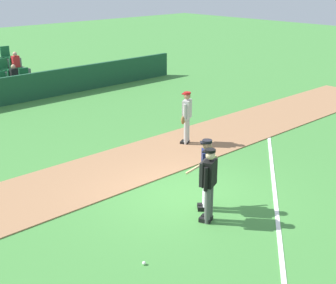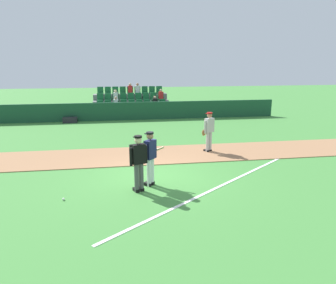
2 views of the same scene
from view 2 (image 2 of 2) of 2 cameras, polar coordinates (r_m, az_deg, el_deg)
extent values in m
plane|color=#42843A|center=(11.39, -2.82, -6.09)|extent=(80.00, 80.00, 0.00)
cube|color=#9E704C|center=(13.92, -4.06, -2.31)|extent=(28.00, 2.78, 0.03)
cube|color=white|center=(11.63, 12.40, -5.96)|extent=(9.58, 7.39, 0.01)
cube|color=#19472D|center=(22.42, -6.17, 5.38)|extent=(20.00, 0.16, 1.20)
cube|color=slate|center=(24.33, -6.39, 4.97)|extent=(5.55, 2.95, 0.30)
cube|color=slate|center=(23.44, -6.30, 5.50)|extent=(5.45, 0.85, 0.40)
cube|color=#196033|center=(23.30, -11.74, 5.86)|extent=(0.44, 0.40, 0.08)
cube|color=#196033|center=(23.49, -11.75, 6.54)|extent=(0.44, 0.08, 0.50)
cube|color=#196033|center=(23.29, -10.39, 5.92)|extent=(0.44, 0.40, 0.08)
cube|color=#196033|center=(23.47, -10.40, 6.60)|extent=(0.44, 0.08, 0.50)
cube|color=#196033|center=(23.28, -9.03, 5.97)|extent=(0.44, 0.40, 0.08)
cube|color=#196033|center=(23.47, -9.05, 6.65)|extent=(0.44, 0.08, 0.50)
cube|color=silver|center=(23.29, -9.05, 6.72)|extent=(0.32, 0.22, 0.52)
sphere|color=tan|center=(23.25, -9.09, 7.58)|extent=(0.20, 0.20, 0.20)
cube|color=#196033|center=(23.29, -7.67, 6.02)|extent=(0.44, 0.40, 0.08)
cube|color=#196033|center=(23.47, -7.70, 6.70)|extent=(0.44, 0.08, 0.50)
cube|color=#196033|center=(23.31, -6.31, 6.07)|extent=(0.44, 0.40, 0.08)
cube|color=#196033|center=(23.50, -6.35, 6.75)|extent=(0.44, 0.08, 0.50)
cube|color=#196033|center=(23.34, -4.95, 6.11)|extent=(0.44, 0.40, 0.08)
cube|color=#196033|center=(23.53, -5.01, 6.79)|extent=(0.44, 0.08, 0.50)
cube|color=#196033|center=(23.39, -3.60, 6.15)|extent=(0.44, 0.40, 0.08)
cube|color=#196033|center=(23.58, -3.66, 6.83)|extent=(0.44, 0.08, 0.50)
cube|color=#196033|center=(23.45, -2.26, 6.19)|extent=(0.44, 0.40, 0.08)
cube|color=#196033|center=(23.63, -2.33, 6.86)|extent=(0.44, 0.08, 0.50)
cube|color=black|center=(23.46, -2.28, 6.93)|extent=(0.32, 0.22, 0.52)
sphere|color=tan|center=(23.42, -2.29, 7.78)|extent=(0.20, 0.20, 0.20)
cube|color=#196033|center=(23.52, -0.92, 6.22)|extent=(0.44, 0.40, 0.08)
cube|color=#196033|center=(23.71, -1.00, 6.89)|extent=(0.44, 0.08, 0.50)
cube|color=slate|center=(24.23, -6.44, 6.72)|extent=(5.45, 0.85, 0.40)
cube|color=#196033|center=(24.10, -11.71, 7.08)|extent=(0.44, 0.40, 0.08)
cube|color=#196033|center=(24.29, -11.72, 7.73)|extent=(0.44, 0.08, 0.50)
cube|color=#196033|center=(24.08, -10.40, 7.14)|extent=(0.44, 0.40, 0.08)
cube|color=#196033|center=(24.27, -10.41, 7.78)|extent=(0.44, 0.08, 0.50)
cube|color=#196033|center=(24.07, -9.08, 7.19)|extent=(0.44, 0.40, 0.08)
cube|color=#196033|center=(24.27, -9.10, 7.83)|extent=(0.44, 0.08, 0.50)
cube|color=silver|center=(24.09, -9.11, 7.91)|extent=(0.32, 0.22, 0.52)
sphere|color=beige|center=(24.06, -9.14, 8.74)|extent=(0.20, 0.20, 0.20)
cube|color=#196033|center=(24.08, -7.76, 7.24)|extent=(0.44, 0.40, 0.08)
cube|color=#196033|center=(24.27, -7.79, 7.88)|extent=(0.44, 0.08, 0.50)
cube|color=#196033|center=(24.10, -6.44, 7.28)|extent=(0.44, 0.40, 0.08)
cube|color=#196033|center=(24.29, -6.49, 7.93)|extent=(0.44, 0.08, 0.50)
cube|color=#196033|center=(24.13, -5.13, 7.32)|extent=(0.44, 0.40, 0.08)
cube|color=#196033|center=(24.33, -5.18, 7.97)|extent=(0.44, 0.08, 0.50)
cube|color=#196033|center=(24.18, -3.82, 7.36)|extent=(0.44, 0.40, 0.08)
cube|color=#196033|center=(24.37, -3.88, 8.00)|extent=(0.44, 0.08, 0.50)
cube|color=#196033|center=(24.24, -2.51, 7.39)|extent=(0.44, 0.40, 0.08)
cube|color=#196033|center=(24.43, -2.58, 8.03)|extent=(0.44, 0.08, 0.50)
cube|color=#196033|center=(24.31, -1.21, 7.42)|extent=(0.44, 0.40, 0.08)
cube|color=#196033|center=(24.50, -1.29, 8.06)|extent=(0.44, 0.08, 0.50)
cube|color=red|center=(24.32, -1.23, 8.14)|extent=(0.32, 0.22, 0.52)
sphere|color=tan|center=(24.29, -1.24, 8.96)|extent=(0.20, 0.20, 0.20)
cube|color=slate|center=(25.03, -6.56, 7.87)|extent=(5.45, 0.85, 0.40)
cube|color=#196033|center=(24.90, -11.68, 8.22)|extent=(0.44, 0.40, 0.08)
cube|color=#196033|center=(25.10, -11.69, 8.84)|extent=(0.44, 0.08, 0.50)
cube|color=#196033|center=(24.88, -10.41, 8.28)|extent=(0.44, 0.40, 0.08)
cube|color=#196033|center=(25.08, -10.42, 8.89)|extent=(0.44, 0.08, 0.50)
cube|color=#196033|center=(24.88, -9.13, 8.33)|extent=(0.44, 0.40, 0.08)
cube|color=#196033|center=(25.07, -9.15, 8.94)|extent=(0.44, 0.08, 0.50)
cube|color=#196033|center=(24.89, -7.85, 8.37)|extent=(0.44, 0.40, 0.08)
cube|color=#196033|center=(25.08, -7.88, 8.99)|extent=(0.44, 0.08, 0.50)
cube|color=#196033|center=(24.90, -6.57, 8.42)|extent=(0.44, 0.40, 0.08)
cube|color=#196033|center=(25.10, -6.61, 9.03)|extent=(0.44, 0.08, 0.50)
cube|color=red|center=(24.93, -6.59, 9.11)|extent=(0.32, 0.22, 0.52)
sphere|color=tan|center=(24.90, -6.62, 9.91)|extent=(0.20, 0.20, 0.20)
cube|color=#196033|center=(24.94, -5.29, 8.45)|extent=(0.44, 0.40, 0.08)
cube|color=#196033|center=(25.13, -5.34, 9.07)|extent=(0.44, 0.08, 0.50)
cube|color=silver|center=(24.96, -5.32, 9.15)|extent=(0.32, 0.22, 0.52)
sphere|color=#9E7051|center=(24.93, -5.34, 9.95)|extent=(0.20, 0.20, 0.20)
cube|color=#196033|center=(24.98, -4.02, 8.49)|extent=(0.44, 0.40, 0.08)
cube|color=#196033|center=(25.18, -4.08, 9.10)|extent=(0.44, 0.08, 0.50)
cube|color=#196033|center=(25.04, -2.75, 8.52)|extent=(0.44, 0.40, 0.08)
cube|color=#196033|center=(25.23, -2.82, 9.13)|extent=(0.44, 0.08, 0.50)
cube|color=#196033|center=(25.10, -1.49, 8.54)|extent=(0.44, 0.40, 0.08)
cube|color=#196033|center=(25.30, -1.57, 9.15)|extent=(0.44, 0.08, 0.50)
cylinder|color=white|center=(10.45, -3.33, -5.36)|extent=(0.14, 0.14, 0.90)
cylinder|color=white|center=(10.57, -2.82, -5.12)|extent=(0.14, 0.14, 0.90)
cube|color=black|center=(10.62, -3.56, -7.34)|extent=(0.27, 0.26, 0.10)
cube|color=black|center=(10.74, -3.05, -7.08)|extent=(0.27, 0.26, 0.10)
cube|color=#191E47|center=(10.29, -3.12, -1.29)|extent=(0.43, 0.44, 0.60)
cylinder|color=#191E47|center=(10.11, -3.95, -1.88)|extent=(0.09, 0.09, 0.55)
cylinder|color=#191E47|center=(10.50, -2.32, -1.25)|extent=(0.09, 0.09, 0.55)
sphere|color=#9E7051|center=(10.18, -3.16, 1.04)|extent=(0.22, 0.22, 0.22)
cylinder|color=black|center=(10.16, -3.16, 1.59)|extent=(0.23, 0.23, 0.06)
cube|color=black|center=(10.23, -3.62, 1.49)|extent=(0.21, 0.21, 0.02)
cylinder|color=tan|center=(10.58, -2.76, -1.70)|extent=(0.75, 0.39, 0.41)
cylinder|color=#4C4C4C|center=(10.01, -5.48, -6.28)|extent=(0.14, 0.14, 0.90)
cylinder|color=#4C4C4C|center=(10.08, -4.66, -6.12)|extent=(0.14, 0.14, 0.90)
cube|color=black|center=(10.21, -5.58, -8.29)|extent=(0.21, 0.29, 0.10)
cube|color=black|center=(10.27, -4.77, -8.12)|extent=(0.21, 0.29, 0.10)
cube|color=black|center=(9.81, -5.16, -2.08)|extent=(0.45, 0.36, 0.60)
cylinder|color=black|center=(9.72, -6.47, -2.58)|extent=(0.09, 0.09, 0.55)
cylinder|color=black|center=(9.94, -3.87, -2.16)|extent=(0.09, 0.09, 0.55)
sphere|color=beige|center=(9.70, -5.22, 0.36)|extent=(0.22, 0.22, 0.22)
cylinder|color=black|center=(9.68, -5.23, 0.93)|extent=(0.23, 0.23, 0.06)
cube|color=black|center=(9.77, -5.49, 0.87)|extent=(0.21, 0.18, 0.02)
cube|color=black|center=(9.92, -5.50, -1.91)|extent=(0.44, 0.24, 0.56)
cylinder|color=#B2B2B2|center=(14.39, 6.89, -0.05)|extent=(0.14, 0.14, 0.90)
cylinder|color=#B2B2B2|center=(14.49, 7.34, 0.05)|extent=(0.14, 0.14, 0.90)
cube|color=black|center=(14.53, 6.68, -1.53)|extent=(0.23, 0.29, 0.10)
cube|color=black|center=(14.64, 7.13, -1.43)|extent=(0.23, 0.29, 0.10)
cube|color=#B2B2B2|center=(14.28, 7.20, 2.92)|extent=(0.46, 0.38, 0.60)
cylinder|color=#B2B2B2|center=(14.12, 6.47, 2.61)|extent=(0.09, 0.09, 0.55)
cylinder|color=#B2B2B2|center=(14.46, 7.90, 2.84)|extent=(0.09, 0.09, 0.55)
sphere|color=#9E7051|center=(14.20, 7.26, 4.62)|extent=(0.22, 0.22, 0.22)
cylinder|color=#B21919|center=(14.19, 7.27, 5.02)|extent=(0.23, 0.23, 0.06)
cube|color=#B21919|center=(14.26, 6.98, 4.96)|extent=(0.22, 0.19, 0.02)
ellipsoid|color=brown|center=(14.19, 6.25, 1.64)|extent=(0.23, 0.20, 0.28)
sphere|color=white|center=(10.01, -17.74, -9.46)|extent=(0.07, 0.07, 0.07)
cube|color=#232328|center=(22.20, -16.67, 3.69)|extent=(0.90, 0.36, 0.36)
camera|label=1|loc=(7.51, -79.37, 14.67)|focal=51.74mm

